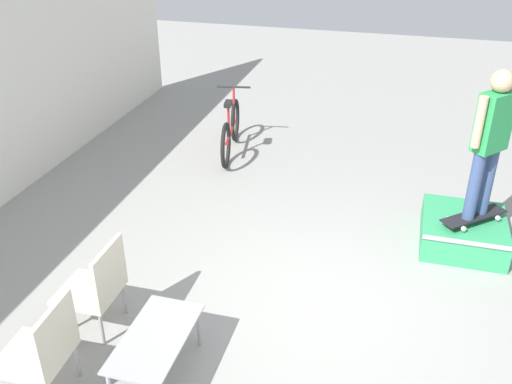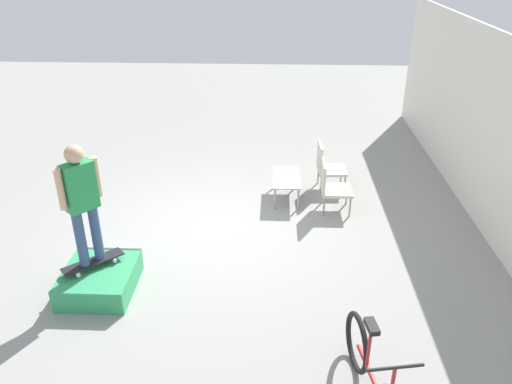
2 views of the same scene
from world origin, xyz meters
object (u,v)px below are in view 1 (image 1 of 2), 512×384
object	(u,v)px
coffee_table	(156,341)
patio_chair_right	(97,285)
skate_ramp_box	(463,231)
patio_chair_left	(43,349)
bicycle	(231,131)
person_skater	(491,135)
skateboard_on_ramp	(474,216)

from	to	relation	value
coffee_table	patio_chair_right	size ratio (longest dim) A/B	1.08
skate_ramp_box	patio_chair_right	bearing A→B (deg)	125.74
patio_chair_left	patio_chair_right	size ratio (longest dim) A/B	1.00
patio_chair_right	bicycle	world-z (taller)	bicycle
person_skater	bicycle	bearing A→B (deg)	103.50
skateboard_on_ramp	patio_chair_left	distance (m)	4.59
skate_ramp_box	bicycle	distance (m)	3.74
person_skater	skateboard_on_ramp	bearing A→B (deg)	-139.04
coffee_table	bicycle	bearing A→B (deg)	10.11
patio_chair_left	bicycle	bearing A→B (deg)	178.10
person_skater	coffee_table	bearing A→B (deg)	177.29
person_skater	patio_chair_right	xyz separation A→B (m)	(-2.30, 3.35, -0.90)
patio_chair_right	bicycle	size ratio (longest dim) A/B	0.54
skate_ramp_box	coffee_table	world-z (taller)	coffee_table
skateboard_on_ramp	person_skater	size ratio (longest dim) A/B	0.45
skate_ramp_box	patio_chair_left	xyz separation A→B (m)	(-3.19, 3.28, 0.32)
coffee_table	bicycle	size ratio (longest dim) A/B	0.58
patio_chair_left	patio_chair_right	bearing A→B (deg)	177.52
skate_ramp_box	person_skater	bearing A→B (deg)	-126.96
skateboard_on_ramp	coffee_table	size ratio (longest dim) A/B	0.77
skateboard_on_ramp	patio_chair_right	xyz separation A→B (m)	(-2.30, 3.35, 0.07)
skate_ramp_box	patio_chair_left	world-z (taller)	patio_chair_left
patio_chair_right	coffee_table	bearing A→B (deg)	60.38
coffee_table	person_skater	bearing A→B (deg)	-43.67
person_skater	patio_chair_left	size ratio (longest dim) A/B	1.84
patio_chair_left	bicycle	world-z (taller)	bicycle
skateboard_on_ramp	skate_ramp_box	bearing A→B (deg)	101.12
skateboard_on_ramp	patio_chair_right	distance (m)	4.06
person_skater	patio_chair_right	bearing A→B (deg)	165.47
coffee_table	bicycle	xyz separation A→B (m)	(4.49, 0.80, -0.01)
skate_ramp_box	person_skater	size ratio (longest dim) A/B	0.63
skateboard_on_ramp	person_skater	distance (m)	0.97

